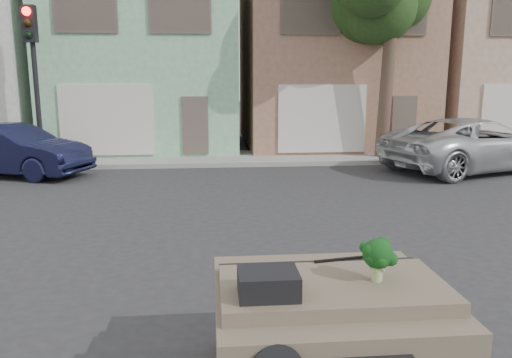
{
  "coord_description": "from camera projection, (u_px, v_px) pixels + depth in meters",
  "views": [
    {
      "loc": [
        -1.02,
        -7.05,
        2.81
      ],
      "look_at": [
        -0.33,
        0.5,
        1.3
      ],
      "focal_mm": 35.0,
      "sensor_mm": 36.0,
      "label": 1
    }
  ],
  "objects": [
    {
      "name": "ground_plane",
      "position": [
        280.0,
        269.0,
        7.53
      ],
      "size": [
        120.0,
        120.0,
        0.0
      ],
      "primitive_type": "plane",
      "color": "#303033",
      "rests_on": "ground"
    },
    {
      "name": "sidewalk",
      "position": [
        240.0,
        158.0,
        17.77
      ],
      "size": [
        40.0,
        3.0,
        0.15
      ],
      "primitive_type": "cube",
      "color": "gray",
      "rests_on": "ground"
    },
    {
      "name": "townhouse_mint",
      "position": [
        149.0,
        56.0,
        20.64
      ],
      "size": [
        7.2,
        8.2,
        7.55
      ],
      "primitive_type": "cube",
      "color": "#8BC49A",
      "rests_on": "ground"
    },
    {
      "name": "townhouse_tan",
      "position": [
        327.0,
        57.0,
        21.31
      ],
      "size": [
        7.2,
        8.2,
        7.55
      ],
      "primitive_type": "cube",
      "color": "#966C55",
      "rests_on": "ground"
    },
    {
      "name": "townhouse_beige",
      "position": [
        494.0,
        58.0,
        21.98
      ],
      "size": [
        7.2,
        8.2,
        7.55
      ],
      "primitive_type": "cube",
      "color": "tan",
      "rests_on": "ground"
    },
    {
      "name": "navy_sedan",
      "position": [
        14.0,
        176.0,
        14.88
      ],
      "size": [
        4.91,
        3.13,
        1.53
      ],
      "primitive_type": "imported",
      "rotation": [
        0.0,
        0.0,
        1.22
      ],
      "color": "#141735",
      "rests_on": "ground"
    },
    {
      "name": "silver_pickup",
      "position": [
        472.0,
        171.0,
        15.73
      ],
      "size": [
        6.52,
        4.51,
        1.65
      ],
      "primitive_type": "imported",
      "rotation": [
        0.0,
        0.0,
        1.9
      ],
      "color": "silver",
      "rests_on": "ground"
    },
    {
      "name": "traffic_signal",
      "position": [
        35.0,
        88.0,
        15.73
      ],
      "size": [
        0.4,
        0.4,
        5.1
      ],
      "primitive_type": "cube",
      "color": "black",
      "rests_on": "ground"
    },
    {
      "name": "tree_near",
      "position": [
        389.0,
        36.0,
        16.72
      ],
      "size": [
        4.4,
        4.0,
        8.5
      ],
      "primitive_type": "cube",
      "color": "#244119",
      "rests_on": "ground"
    },
    {
      "name": "car_dashboard",
      "position": [
        327.0,
        334.0,
        4.49
      ],
      "size": [
        2.0,
        1.8,
        1.12
      ],
      "primitive_type": "cube",
      "color": "brown",
      "rests_on": "ground"
    },
    {
      "name": "instrument_hump",
      "position": [
        268.0,
        283.0,
        3.97
      ],
      "size": [
        0.48,
        0.38,
        0.2
      ],
      "primitive_type": "cube",
      "color": "black",
      "rests_on": "car_dashboard"
    },
    {
      "name": "wiper_arm",
      "position": [
        349.0,
        258.0,
        4.77
      ],
      "size": [
        0.69,
        0.15,
        0.02
      ],
      "primitive_type": "cube",
      "rotation": [
        0.0,
        0.0,
        0.17
      ],
      "color": "black",
      "rests_on": "car_dashboard"
    },
    {
      "name": "broccoli",
      "position": [
        378.0,
        260.0,
        4.24
      ],
      "size": [
        0.34,
        0.34,
        0.38
      ],
      "primitive_type": "cube",
      "rotation": [
        0.0,
        0.0,
        0.09
      ],
      "color": "#0D340F",
      "rests_on": "car_dashboard"
    }
  ]
}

